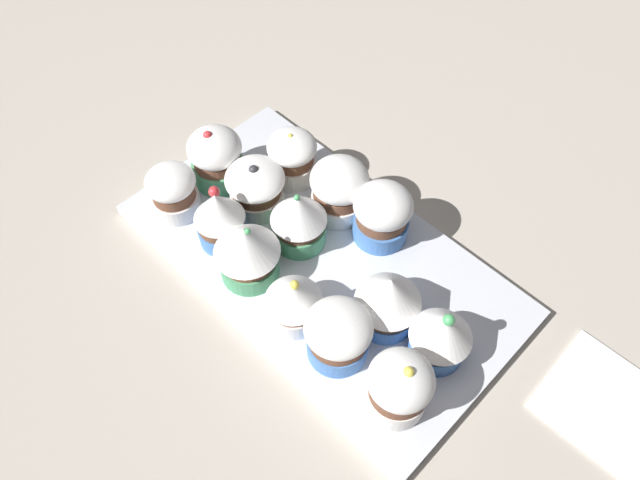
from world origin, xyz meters
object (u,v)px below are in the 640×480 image
napkin (632,422)px  cupcake_2 (247,250)px  cupcake_3 (294,301)px  cupcake_7 (254,188)px  cupcake_8 (297,220)px  baking_tray (320,259)px  cupcake_13 (382,214)px  cupcake_9 (388,300)px  cupcake_4 (338,334)px  cupcake_11 (292,157)px  cupcake_12 (339,188)px  cupcake_5 (399,387)px  cupcake_6 (216,157)px  cupcake_0 (173,191)px  cupcake_10 (441,335)px  cupcake_1 (220,217)px

napkin → cupcake_2: bearing=-158.6°
napkin → cupcake_3: bearing=-153.4°
cupcake_7 → cupcake_8: (6.82, 0.08, 0.52)cm
cupcake_3 → cupcake_7: cupcake_3 is taller
baking_tray → cupcake_13: size_ratio=6.05×
baking_tray → cupcake_9: cupcake_9 is taller
cupcake_3 → napkin: (29.24, 14.67, -4.18)cm
cupcake_3 → cupcake_4: same height
cupcake_11 → cupcake_12: cupcake_12 is taller
cupcake_5 → cupcake_11: 28.93cm
cupcake_5 → cupcake_6: cupcake_5 is taller
cupcake_2 → cupcake_12: (0.76, 12.52, -0.36)cm
cupcake_7 → cupcake_8: size_ratio=0.89×
cupcake_3 → cupcake_6: cupcake_6 is taller
cupcake_0 → cupcake_7: (5.94, 6.52, -0.03)cm
napkin → cupcake_4: bearing=-149.1°
cupcake_12 → cupcake_10: bearing=-18.0°
cupcake_12 → cupcake_13: bearing=7.6°
cupcake_12 → cupcake_13: (5.55, 0.74, -0.07)cm
baking_tray → cupcake_12: bearing=116.8°
baking_tray → cupcake_7: size_ratio=6.45×
cupcake_9 → cupcake_13: (-7.29, 7.43, -0.24)cm
cupcake_6 → cupcake_12: bearing=26.6°
cupcake_2 → cupcake_13: cupcake_2 is taller
cupcake_3 → cupcake_13: size_ratio=0.95×
cupcake_6 → cupcake_13: cupcake_6 is taller
cupcake_4 → cupcake_12: cupcake_12 is taller
cupcake_6 → cupcake_2: bearing=-26.1°
cupcake_9 → cupcake_11: size_ratio=1.07×
cupcake_5 → cupcake_8: cupcake_5 is taller
cupcake_3 → cupcake_10: bearing=29.3°
cupcake_11 → cupcake_8: bearing=-40.1°
baking_tray → cupcake_5: size_ratio=5.51×
cupcake_7 → cupcake_0: bearing=-132.3°
cupcake_6 → cupcake_9: size_ratio=1.04×
cupcake_1 → cupcake_11: 11.52cm
cupcake_5 → cupcake_11: (-26.23, 12.20, -0.36)cm
cupcake_2 → cupcake_3: cupcake_2 is taller
cupcake_4 → cupcake_8: size_ratio=0.89×
cupcake_1 → napkin: cupcake_1 is taller
cupcake_6 → cupcake_12: cupcake_6 is taller
cupcake_7 → napkin: bearing=10.6°
cupcake_3 → cupcake_4: 5.49cm
cupcake_3 → cupcake_9: cupcake_9 is taller
cupcake_4 → cupcake_10: 9.36cm
cupcake_5 → cupcake_4: bearing=-179.9°
cupcake_3 → cupcake_5: cupcake_5 is taller
cupcake_6 → cupcake_9: bearing=-0.4°
cupcake_8 → cupcake_12: bearing=88.9°
cupcake_8 → cupcake_0: bearing=-152.6°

